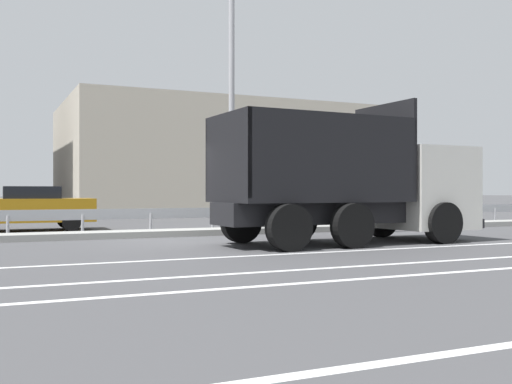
# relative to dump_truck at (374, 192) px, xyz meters

# --- Properties ---
(ground_plane) EXTENTS (320.00, 320.00, 0.00)m
(ground_plane) POSITION_rel_dump_truck_xyz_m (-4.52, 2.31, -1.29)
(ground_plane) COLOR #424244
(lane_strip_0) EXTENTS (62.47, 0.16, 0.01)m
(lane_strip_0) POSITION_rel_dump_truck_xyz_m (-0.90, -1.83, -1.29)
(lane_strip_0) COLOR silver
(lane_strip_0) RESTS_ON ground_plane
(lane_strip_1) EXTENTS (62.47, 0.16, 0.01)m
(lane_strip_1) POSITION_rel_dump_truck_xyz_m (-0.90, -4.15, -1.29)
(lane_strip_1) COLOR silver
(lane_strip_1) RESTS_ON ground_plane
(median_island) EXTENTS (34.36, 1.10, 0.18)m
(median_island) POSITION_rel_dump_truck_xyz_m (-4.52, 4.17, -1.20)
(median_island) COLOR gray
(median_island) RESTS_ON ground_plane
(median_guardrail) EXTENTS (62.47, 0.09, 0.78)m
(median_guardrail) POSITION_rel_dump_truck_xyz_m (-4.52, 5.45, -0.72)
(median_guardrail) COLOR #9EA0A5
(median_guardrail) RESTS_ON ground_plane
(dump_truck) EXTENTS (7.02, 2.98, 3.60)m
(dump_truck) POSITION_rel_dump_truck_xyz_m (0.00, 0.00, 0.00)
(dump_truck) COLOR silver
(dump_truck) RESTS_ON ground_plane
(median_road_sign) EXTENTS (0.75, 0.16, 2.43)m
(median_road_sign) POSITION_rel_dump_truck_xyz_m (3.16, 4.17, -0.01)
(median_road_sign) COLOR white
(median_road_sign) RESTS_ON ground_plane
(street_lamp_2) EXTENTS (0.71, 2.11, 10.72)m
(street_lamp_2) POSITION_rel_dump_truck_xyz_m (-2.36, 3.94, 4.55)
(street_lamp_2) COLOR #ADADB2
(street_lamp_2) RESTS_ON ground_plane
(parked_car_4) EXTENTS (4.26, 2.07, 1.48)m
(parked_car_4) POSITION_rel_dump_truck_xyz_m (-7.92, 8.40, -0.53)
(parked_car_4) COLOR #B27A14
(parked_car_4) RESTS_ON ground_plane
(background_building_1) EXTENTS (19.05, 12.70, 6.78)m
(background_building_1) POSITION_rel_dump_truck_xyz_m (4.62, 24.54, 2.10)
(background_building_1) COLOR beige
(background_building_1) RESTS_ON ground_plane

